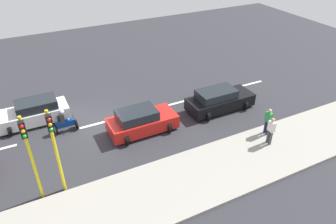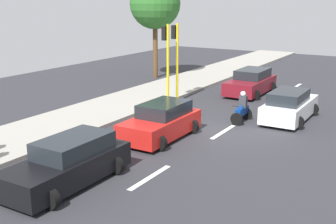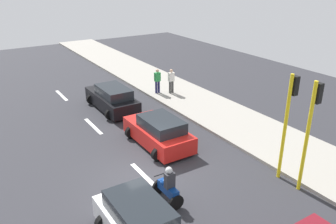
{
  "view_description": "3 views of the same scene",
  "coord_description": "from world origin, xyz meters",
  "px_view_note": "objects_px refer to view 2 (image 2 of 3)",
  "views": [
    {
      "loc": [
        16.7,
        -3.48,
        11.31
      ],
      "look_at": [
        1.99,
        3.93,
        0.87
      ],
      "focal_mm": 33.8,
      "sensor_mm": 36.0,
      "label": 1
    },
    {
      "loc": [
        -7.57,
        17.34,
        5.89
      ],
      "look_at": [
        1.76,
        1.91,
        1.13
      ],
      "focal_mm": 46.51,
      "sensor_mm": 36.0,
      "label": 2
    },
    {
      "loc": [
        -5.88,
        -11.13,
        8.14
      ],
      "look_at": [
        2.44,
        2.05,
        1.7
      ],
      "focal_mm": 37.22,
      "sensor_mm": 36.0,
      "label": 3
    }
  ],
  "objects_px": {
    "traffic_light_midblock": "(166,53)",
    "street_tree_south": "(155,4)",
    "car_white": "(289,106)",
    "car_maroon": "(251,82)",
    "car_red": "(161,122)",
    "traffic_light_corner": "(176,51)",
    "motorcycle": "(242,109)",
    "car_black": "(69,163)"
  },
  "relations": [
    {
      "from": "traffic_light_corner",
      "to": "car_black",
      "type": "bearing_deg",
      "value": 103.68
    },
    {
      "from": "car_maroon",
      "to": "motorcycle",
      "type": "height_order",
      "value": "motorcycle"
    },
    {
      "from": "car_maroon",
      "to": "car_red",
      "type": "xyz_separation_m",
      "value": [
        0.07,
        10.49,
        -0.0
      ]
    },
    {
      "from": "motorcycle",
      "to": "street_tree_south",
      "type": "bearing_deg",
      "value": -38.37
    },
    {
      "from": "traffic_light_midblock",
      "to": "street_tree_south",
      "type": "distance_m",
      "value": 9.07
    },
    {
      "from": "car_white",
      "to": "motorcycle",
      "type": "height_order",
      "value": "motorcycle"
    },
    {
      "from": "car_black",
      "to": "street_tree_south",
      "type": "bearing_deg",
      "value": -65.48
    },
    {
      "from": "car_white",
      "to": "motorcycle",
      "type": "relative_size",
      "value": 2.83
    },
    {
      "from": "traffic_light_corner",
      "to": "car_red",
      "type": "bearing_deg",
      "value": 115.01
    },
    {
      "from": "traffic_light_midblock",
      "to": "traffic_light_corner",
      "type": "bearing_deg",
      "value": -90.0
    },
    {
      "from": "car_maroon",
      "to": "traffic_light_corner",
      "type": "xyz_separation_m",
      "value": [
        2.96,
        4.31,
        2.22
      ]
    },
    {
      "from": "motorcycle",
      "to": "traffic_light_midblock",
      "type": "distance_m",
      "value": 5.54
    },
    {
      "from": "car_white",
      "to": "traffic_light_corner",
      "type": "bearing_deg",
      "value": -4.53
    },
    {
      "from": "car_black",
      "to": "motorcycle",
      "type": "relative_size",
      "value": 2.97
    },
    {
      "from": "car_red",
      "to": "motorcycle",
      "type": "height_order",
      "value": "motorcycle"
    },
    {
      "from": "traffic_light_midblock",
      "to": "car_white",
      "type": "bearing_deg",
      "value": -175.87
    },
    {
      "from": "car_white",
      "to": "car_maroon",
      "type": "xyz_separation_m",
      "value": [
        3.84,
        -4.85,
        0.0
      ]
    },
    {
      "from": "traffic_light_corner",
      "to": "street_tree_south",
      "type": "relative_size",
      "value": 0.61
    },
    {
      "from": "car_black",
      "to": "traffic_light_corner",
      "type": "height_order",
      "value": "traffic_light_corner"
    },
    {
      "from": "car_white",
      "to": "street_tree_south",
      "type": "distance_m",
      "value": 14.45
    },
    {
      "from": "car_red",
      "to": "traffic_light_corner",
      "type": "relative_size",
      "value": 0.91
    },
    {
      "from": "car_maroon",
      "to": "traffic_light_midblock",
      "type": "distance_m",
      "value": 6.49
    },
    {
      "from": "traffic_light_corner",
      "to": "traffic_light_midblock",
      "type": "relative_size",
      "value": 1.0
    },
    {
      "from": "car_white",
      "to": "car_maroon",
      "type": "distance_m",
      "value": 6.18
    },
    {
      "from": "car_black",
      "to": "traffic_light_midblock",
      "type": "xyz_separation_m",
      "value": [
        2.87,
        -10.78,
        2.22
      ]
    },
    {
      "from": "car_maroon",
      "to": "traffic_light_midblock",
      "type": "relative_size",
      "value": 1.0
    },
    {
      "from": "car_white",
      "to": "traffic_light_corner",
      "type": "height_order",
      "value": "traffic_light_corner"
    },
    {
      "from": "car_maroon",
      "to": "motorcycle",
      "type": "xyz_separation_m",
      "value": [
        -1.97,
        6.4,
        -0.07
      ]
    },
    {
      "from": "street_tree_south",
      "to": "traffic_light_midblock",
      "type": "bearing_deg",
      "value": 126.82
    },
    {
      "from": "car_maroon",
      "to": "traffic_light_corner",
      "type": "bearing_deg",
      "value": 55.53
    },
    {
      "from": "car_white",
      "to": "street_tree_south",
      "type": "height_order",
      "value": "street_tree_south"
    },
    {
      "from": "car_maroon",
      "to": "traffic_light_midblock",
      "type": "bearing_deg",
      "value": 61.0
    },
    {
      "from": "car_maroon",
      "to": "motorcycle",
      "type": "relative_size",
      "value": 2.94
    },
    {
      "from": "car_maroon",
      "to": "car_red",
      "type": "height_order",
      "value": "same"
    },
    {
      "from": "car_red",
      "to": "traffic_light_midblock",
      "type": "relative_size",
      "value": 0.91
    },
    {
      "from": "street_tree_south",
      "to": "car_white",
      "type": "bearing_deg",
      "value": 151.64
    },
    {
      "from": "car_maroon",
      "to": "traffic_light_midblock",
      "type": "xyz_separation_m",
      "value": [
        2.96,
        5.34,
        2.22
      ]
    },
    {
      "from": "car_white",
      "to": "car_black",
      "type": "distance_m",
      "value": 11.93
    },
    {
      "from": "car_red",
      "to": "traffic_light_corner",
      "type": "bearing_deg",
      "value": -64.99
    },
    {
      "from": "car_white",
      "to": "car_red",
      "type": "xyz_separation_m",
      "value": [
        3.91,
        5.65,
        -0.0
      ]
    },
    {
      "from": "motorcycle",
      "to": "traffic_light_midblock",
      "type": "height_order",
      "value": "traffic_light_midblock"
    },
    {
      "from": "car_maroon",
      "to": "street_tree_south",
      "type": "height_order",
      "value": "street_tree_south"
    }
  ]
}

